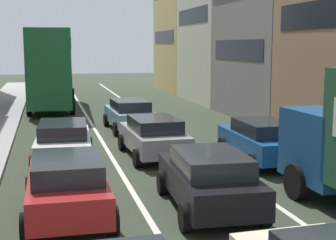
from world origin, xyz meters
name	(u,v)px	position (x,y,z in m)	size (l,w,h in m)	color
lane_stripe_left	(95,130)	(-1.70, 20.00, 0.01)	(0.16, 60.00, 0.01)	silver
lane_stripe_right	(163,127)	(1.70, 20.00, 0.01)	(0.16, 60.00, 0.01)	silver
building_row_right	(301,27)	(9.90, 21.37, 5.09)	(7.20, 43.90, 11.66)	tan
sedan_centre_lane_second	(209,178)	(-0.08, 7.38, 0.80)	(2.25, 4.39, 1.49)	black
wagon_left_lane_second	(67,184)	(-3.56, 7.66, 0.80)	(2.09, 4.31, 1.49)	#A51E1E
hatchback_centre_lane_third	(154,136)	(-0.17, 13.53, 0.80)	(2.16, 4.35, 1.49)	gray
sedan_left_lane_third	(63,142)	(-3.45, 13.18, 0.80)	(2.26, 4.40, 1.49)	silver
coupe_centre_lane_fourth	(130,114)	(-0.06, 19.58, 0.80)	(2.18, 4.36, 1.49)	#759EB7
sedan_right_lane_behind_truck	(262,140)	(3.36, 11.82, 0.80)	(2.12, 4.33, 1.49)	#194C8C
bus_mid_queue_primary	(52,65)	(-3.54, 29.12, 2.83)	(3.20, 10.61, 5.06)	#1E6033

